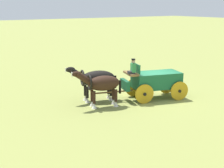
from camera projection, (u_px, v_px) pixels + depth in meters
name	position (u px, v px, depth m)	size (l,w,h in m)	color
ground_plane	(156.00, 98.00, 21.19)	(220.00, 220.00, 0.00)	olive
show_wagon	(154.00, 81.00, 20.86)	(5.91, 2.73, 2.71)	#195B38
draft_horse_near	(101.00, 84.00, 19.12)	(2.89, 1.39, 2.22)	#331E14
draft_horse_off	(96.00, 79.00, 20.33)	(3.15, 1.55, 2.24)	black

